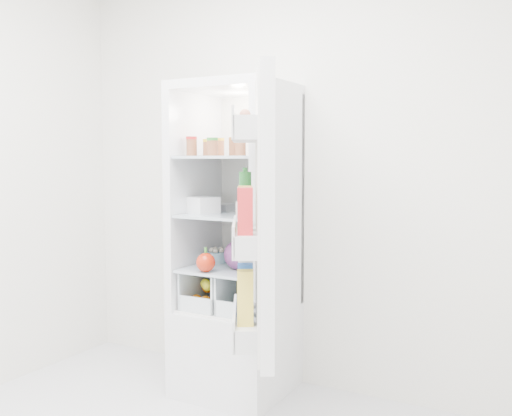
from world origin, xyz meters
The scene contains 19 objects.
room_walls centered at (0.00, 0.00, 1.59)m, with size 3.02×3.02×2.61m.
refrigerator centered at (-0.20, 1.25, 0.67)m, with size 0.60×0.60×1.80m.
shelf_low centered at (-0.20, 1.19, 0.74)m, with size 0.49×0.53×0.01m, color #ABBBC9.
shelf_mid centered at (-0.20, 1.19, 1.05)m, with size 0.49×0.53×0.01m, color #ABBBC9.
shelf_top centered at (-0.20, 1.19, 1.38)m, with size 0.49×0.53×0.01m, color #ABBBC9.
crisper_left centered at (-0.32, 1.19, 0.61)m, with size 0.23×0.46×0.22m, color silver, non-canonical shape.
crisper_right centered at (-0.08, 1.19, 0.61)m, with size 0.23×0.46×0.22m, color silver, non-canonical shape.
condiment_jars centered at (-0.21, 1.13, 1.43)m, with size 0.46×0.34×0.08m.
squeeze_bottle centered at (0.01, 1.34, 1.47)m, with size 0.05×0.05×0.16m, color white.
tub_white centered at (-0.37, 1.12, 1.10)m, with size 0.15×0.15×0.09m, color white.
tub_cream centered at (-0.09, 1.17, 1.10)m, with size 0.13×0.13×0.08m, color silver.
tin_red centered at (-0.01, 1.03, 1.09)m, with size 0.09×0.09×0.06m, color red.
foil_tray centered at (-0.36, 1.29, 1.08)m, with size 0.18×0.13×0.04m, color white.
red_cabbage centered at (-0.14, 1.12, 0.83)m, with size 0.17×0.17×0.17m, color #501B4A.
bell_pepper centered at (-0.26, 0.97, 0.80)m, with size 0.11×0.11×0.11m, color #B7220B.
mushroom_bowl centered at (-0.36, 1.26, 0.78)m, with size 0.14×0.14×0.06m, color #87B3C9.
citrus_pile centered at (-0.33, 1.15, 0.59)m, with size 0.20×0.31×0.16m.
veg_pile centered at (-0.07, 1.18, 0.56)m, with size 0.16×0.30×0.10m.
fridge_door centered at (0.25, 0.65, 1.09)m, with size 0.42×0.56×1.30m.
Camera 1 is at (1.48, -1.62, 1.37)m, focal length 40.00 mm.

